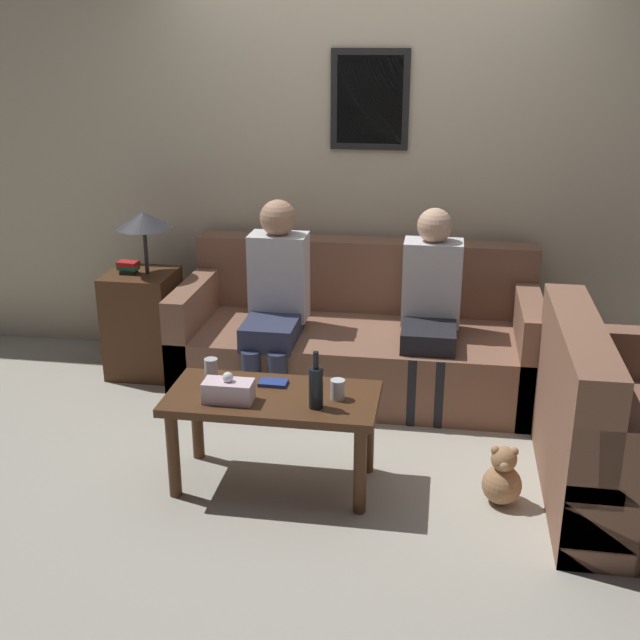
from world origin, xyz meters
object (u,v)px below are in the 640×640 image
object	(u,v)px
drinking_glass	(338,389)
person_right	(431,303)
person_left	(275,295)
couch_side	(636,442)
couch_main	(358,341)
wine_bottle	(316,387)
teddy_bear	(502,478)
coffee_table	(273,409)

from	to	relation	value
drinking_glass	person_right	size ratio (longest dim) A/B	0.08
drinking_glass	person_left	xyz separation A→B (m)	(-0.51, 1.02, 0.11)
drinking_glass	person_left	size ratio (longest dim) A/B	0.08
couch_side	person_left	world-z (taller)	person_left
couch_main	wine_bottle	distance (m)	1.36
drinking_glass	person_right	xyz separation A→B (m)	(0.40, 1.07, 0.09)
person_left	teddy_bear	world-z (taller)	person_left
wine_bottle	teddy_bear	bearing A→B (deg)	6.44
wine_bottle	teddy_bear	xyz separation A→B (m)	(0.87, 0.10, -0.45)
person_left	teddy_bear	distance (m)	1.73
drinking_glass	person_right	world-z (taller)	person_right
coffee_table	wine_bottle	distance (m)	0.31
couch_main	person_left	xyz separation A→B (m)	(-0.47, -0.20, 0.34)
couch_side	coffee_table	size ratio (longest dim) A/B	1.24
couch_side	person_right	size ratio (longest dim) A/B	1.09
couch_side	person_left	distance (m)	2.12
person_left	person_right	world-z (taller)	person_left
coffee_table	drinking_glass	distance (m)	0.33
couch_main	coffee_table	world-z (taller)	couch_main
teddy_bear	wine_bottle	bearing A→B (deg)	-173.56
wine_bottle	teddy_bear	size ratio (longest dim) A/B	0.93
wine_bottle	person_right	world-z (taller)	person_right
couch_main	coffee_table	distance (m)	1.26
wine_bottle	person_right	xyz separation A→B (m)	(0.48, 1.18, 0.03)
coffee_table	person_right	xyz separation A→B (m)	(0.71, 1.08, 0.21)
couch_main	person_right	size ratio (longest dim) A/B	1.88
person_right	couch_main	bearing A→B (deg)	161.27
coffee_table	teddy_bear	distance (m)	1.13
drinking_glass	couch_main	bearing A→B (deg)	91.89
couch_side	person_left	xyz separation A→B (m)	(-1.90, 0.89, 0.33)
couch_main	couch_side	distance (m)	1.80
person_right	teddy_bear	bearing A→B (deg)	-70.34
wine_bottle	person_right	size ratio (longest dim) A/B	0.24
couch_main	wine_bottle	bearing A→B (deg)	-91.91
coffee_table	wine_bottle	world-z (taller)	wine_bottle
couch_main	wine_bottle	world-z (taller)	couch_main
person_right	wine_bottle	bearing A→B (deg)	-112.15
couch_side	drinking_glass	bearing A→B (deg)	95.31
couch_side	drinking_glass	distance (m)	1.41
coffee_table	teddy_bear	xyz separation A→B (m)	(1.09, -0.00, -0.27)
couch_main	drinking_glass	size ratio (longest dim) A/B	22.63
coffee_table	wine_bottle	xyz separation A→B (m)	(0.23, -0.10, 0.18)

